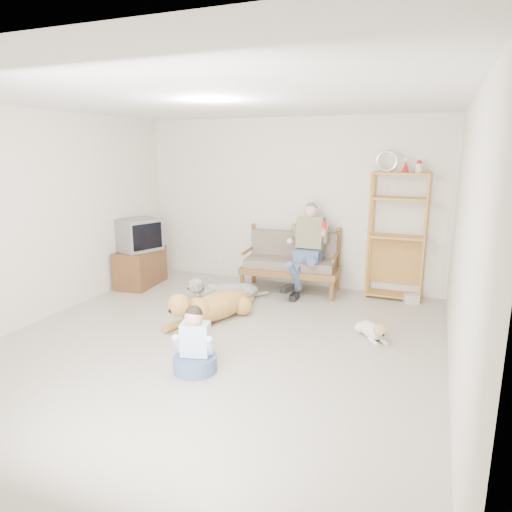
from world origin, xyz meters
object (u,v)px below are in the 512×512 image
at_px(loveseat, 292,261).
at_px(etagere, 397,235).
at_px(tv_stand, 140,267).
at_px(golden_retriever, 209,307).

relative_size(loveseat, etagere, 0.71).
relative_size(loveseat, tv_stand, 1.65).
bearing_deg(golden_retriever, loveseat, 92.51).
xyz_separation_m(loveseat, etagere, (1.55, 0.19, 0.48)).
xyz_separation_m(etagere, golden_retriever, (-2.13, -1.92, -0.77)).
relative_size(etagere, golden_retriever, 1.39).
bearing_deg(golden_retriever, etagere, 63.01).
height_order(loveseat, etagere, etagere).
bearing_deg(etagere, tv_stand, -167.96).
xyz_separation_m(tv_stand, golden_retriever, (1.84, -1.08, -0.10)).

